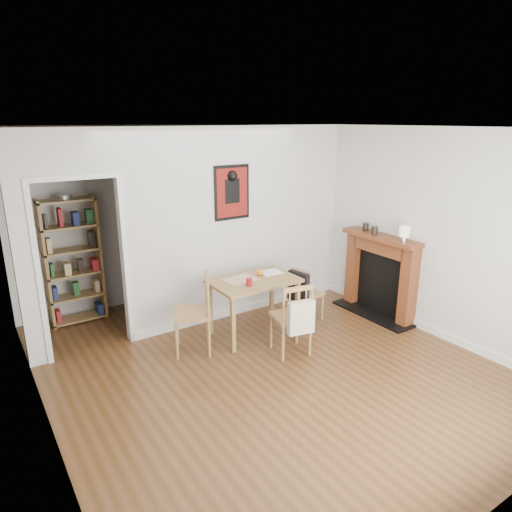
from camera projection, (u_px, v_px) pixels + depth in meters
ground at (263, 363)px, 5.23m from camera, size 5.20×5.20×0.00m
room_shell at (212, 229)px, 5.98m from camera, size 5.20×5.20×5.20m
dining_table at (254, 286)px, 5.77m from camera, size 1.08×0.69×0.74m
chair_left at (192, 314)px, 5.36m from camera, size 0.64×0.64×0.96m
chair_right at (307, 293)px, 6.20m from camera, size 0.50×0.46×0.78m
chair_front at (291, 317)px, 5.33m from camera, size 0.53×0.58×0.90m
bookshelf at (73, 262)px, 6.09m from camera, size 0.72×0.29×1.71m
fireplace at (380, 272)px, 6.39m from camera, size 0.45×1.25×1.16m
red_glass at (249, 282)px, 5.51m from camera, size 0.07×0.07×0.10m
orange_fruit at (260, 272)px, 5.88m from camera, size 0.09×0.09×0.09m
placemat at (240, 279)px, 5.74m from camera, size 0.43×0.34×0.00m
notebook at (271, 272)px, 5.99m from camera, size 0.29×0.22×0.01m
mantel_lamp at (404, 232)px, 5.82m from camera, size 0.14×0.14×0.21m
ceramic_jar_a at (375, 230)px, 6.24m from camera, size 0.09×0.09×0.11m
ceramic_jar_b at (366, 227)px, 6.45m from camera, size 0.09×0.09×0.11m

